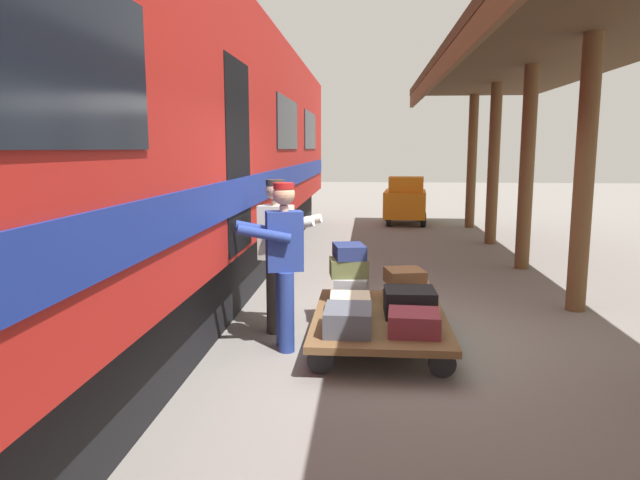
# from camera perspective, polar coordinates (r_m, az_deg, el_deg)

# --- Properties ---
(ground_plane) EXTENTS (60.00, 60.00, 0.00)m
(ground_plane) POSITION_cam_1_polar(r_m,az_deg,el_deg) (6.48, 9.39, -9.52)
(ground_plane) COLOR slate
(platform_canopy) EXTENTS (3.20, 19.36, 3.56)m
(platform_canopy) POSITION_cam_1_polar(r_m,az_deg,el_deg) (6.76, 28.69, 18.11)
(platform_canopy) COLOR brown
(platform_canopy) RESTS_ON ground_plane
(train_car) EXTENTS (3.02, 21.60, 4.00)m
(train_car) POSITION_cam_1_polar(r_m,az_deg,el_deg) (6.77, -20.59, 8.56)
(train_car) COLOR #B21E19
(train_car) RESTS_ON ground_plane
(luggage_cart) EXTENTS (1.37, 2.14, 0.32)m
(luggage_cart) POSITION_cam_1_polar(r_m,az_deg,el_deg) (6.18, 5.83, -7.67)
(luggage_cart) COLOR brown
(luggage_cart) RESTS_ON ground_plane
(suitcase_slate_roller) EXTENTS (0.45, 0.58, 0.23)m
(suitcase_slate_roller) POSITION_cam_1_polar(r_m,az_deg,el_deg) (5.58, 2.77, -7.76)
(suitcase_slate_roller) COLOR #4C515B
(suitcase_slate_roller) RESTS_ON luggage_cart
(suitcase_cream_canvas) EXTENTS (0.44, 0.50, 0.20)m
(suitcase_cream_canvas) POSITION_cam_1_polar(r_m,az_deg,el_deg) (6.15, 2.96, -6.34)
(suitcase_cream_canvas) COLOR beige
(suitcase_cream_canvas) RESTS_ON luggage_cart
(suitcase_gray_aluminum) EXTENTS (0.40, 0.47, 0.27)m
(suitcase_gray_aluminum) POSITION_cam_1_polar(r_m,az_deg,el_deg) (6.71, 3.12, -4.73)
(suitcase_gray_aluminum) COLOR #9EA0A5
(suitcase_gray_aluminum) RESTS_ON luggage_cart
(suitcase_tan_vintage) EXTENTS (0.55, 0.61, 0.20)m
(suitcase_tan_vintage) POSITION_cam_1_polar(r_m,az_deg,el_deg) (6.73, 8.40, -5.10)
(suitcase_tan_vintage) COLOR tan
(suitcase_tan_vintage) RESTS_ON luggage_cart
(suitcase_black_hardshell) EXTENTS (0.53, 0.49, 0.28)m
(suitcase_black_hardshell) POSITION_cam_1_polar(r_m,az_deg,el_deg) (6.15, 8.75, -6.04)
(suitcase_black_hardshell) COLOR black
(suitcase_black_hardshell) RESTS_ON luggage_cart
(suitcase_burgundy_valise) EXTENTS (0.50, 0.49, 0.21)m
(suitcase_burgundy_valise) POSITION_cam_1_polar(r_m,az_deg,el_deg) (5.59, 9.15, -7.96)
(suitcase_burgundy_valise) COLOR maroon
(suitcase_burgundy_valise) RESTS_ON luggage_cart
(suitcase_olive_duffel) EXTENTS (0.47, 0.43, 0.20)m
(suitcase_olive_duffel) POSITION_cam_1_polar(r_m,az_deg,el_deg) (6.68, 2.83, -2.69)
(suitcase_olive_duffel) COLOR brown
(suitcase_olive_duffel) RESTS_ON suitcase_gray_aluminum
(suitcase_navy_fabric) EXTENTS (0.42, 0.52, 0.16)m
(suitcase_navy_fabric) POSITION_cam_1_polar(r_m,az_deg,el_deg) (6.69, 2.87, -1.11)
(suitcase_navy_fabric) COLOR navy
(suitcase_navy_fabric) RESTS_ON suitcase_olive_duffel
(suitcase_brown_leather) EXTENTS (0.48, 0.51, 0.17)m
(suitcase_brown_leather) POSITION_cam_1_polar(r_m,az_deg,el_deg) (6.69, 8.27, -3.56)
(suitcase_brown_leather) COLOR brown
(suitcase_brown_leather) RESTS_ON suitcase_tan_vintage
(porter_in_overalls) EXTENTS (0.73, 0.55, 1.70)m
(porter_in_overalls) POSITION_cam_1_polar(r_m,az_deg,el_deg) (5.89, -3.68, -1.98)
(porter_in_overalls) COLOR navy
(porter_in_overalls) RESTS_ON ground_plane
(porter_by_door) EXTENTS (0.71, 0.51, 1.70)m
(porter_by_door) POSITION_cam_1_polar(r_m,az_deg,el_deg) (6.49, -4.14, -0.97)
(porter_by_door) COLOR #332D28
(porter_by_door) RESTS_ON ground_plane
(baggage_tug) EXTENTS (1.24, 1.78, 1.30)m
(baggage_tug) POSITION_cam_1_polar(r_m,az_deg,el_deg) (16.02, 8.31, 3.77)
(baggage_tug) COLOR orange
(baggage_tug) RESTS_ON ground_plane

